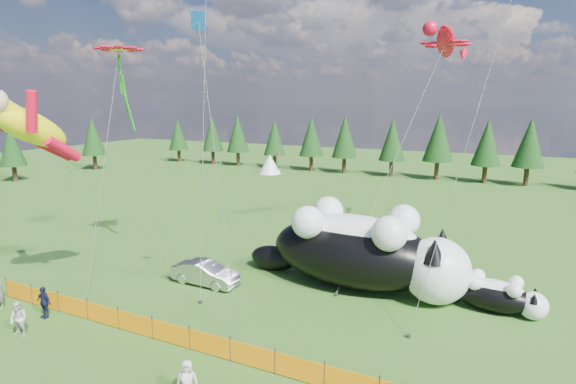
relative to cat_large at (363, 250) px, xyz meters
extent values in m
plane|color=#10380A|center=(-5.63, -6.36, -2.21)|extent=(160.00, 160.00, 0.00)
cylinder|color=#262626|center=(-16.63, -9.36, -1.66)|extent=(0.06, 0.06, 1.10)
cylinder|color=#262626|center=(-14.63, -9.36, -1.66)|extent=(0.06, 0.06, 1.10)
cylinder|color=#262626|center=(-12.63, -9.36, -1.66)|extent=(0.06, 0.06, 1.10)
cylinder|color=#262626|center=(-10.63, -9.36, -1.66)|extent=(0.06, 0.06, 1.10)
cylinder|color=#262626|center=(-8.63, -9.36, -1.66)|extent=(0.06, 0.06, 1.10)
cylinder|color=#262626|center=(-6.63, -9.36, -1.66)|extent=(0.06, 0.06, 1.10)
cylinder|color=#262626|center=(-4.63, -9.36, -1.66)|extent=(0.06, 0.06, 1.10)
cylinder|color=#262626|center=(-2.63, -9.36, -1.66)|extent=(0.06, 0.06, 1.10)
cylinder|color=#262626|center=(-0.63, -9.36, -1.66)|extent=(0.06, 0.06, 1.10)
cylinder|color=#262626|center=(1.37, -9.36, -1.66)|extent=(0.06, 0.06, 1.10)
cube|color=orange|center=(-15.63, -9.36, -1.71)|extent=(2.00, 0.04, 0.90)
cube|color=orange|center=(-13.63, -9.36, -1.71)|extent=(2.00, 0.04, 0.90)
cube|color=orange|center=(-11.63, -9.36, -1.71)|extent=(2.00, 0.04, 0.90)
cube|color=orange|center=(-9.63, -9.36, -1.71)|extent=(2.00, 0.04, 0.90)
cube|color=orange|center=(-7.63, -9.36, -1.71)|extent=(2.00, 0.04, 0.90)
cube|color=orange|center=(-5.63, -9.36, -1.71)|extent=(2.00, 0.04, 0.90)
cube|color=orange|center=(-3.63, -9.36, -1.71)|extent=(2.00, 0.04, 0.90)
cube|color=orange|center=(-1.63, -9.36, -1.71)|extent=(2.00, 0.04, 0.90)
cube|color=orange|center=(0.37, -9.36, -1.71)|extent=(2.00, 0.04, 0.90)
cube|color=orange|center=(2.37, -9.36, -1.71)|extent=(2.00, 0.04, 0.90)
ellipsoid|color=black|center=(-0.56, 0.03, -0.28)|extent=(9.87, 4.98, 3.86)
ellipsoid|color=white|center=(-0.56, 0.03, 0.69)|extent=(7.45, 3.57, 2.36)
sphere|color=white|center=(3.94, -0.19, -0.50)|extent=(3.43, 3.43, 3.43)
sphere|color=#F45F76|center=(5.40, -0.27, -0.50)|extent=(0.48, 0.48, 0.48)
ellipsoid|color=black|center=(-5.70, 0.28, -1.46)|extent=(3.08, 1.65, 1.50)
cone|color=black|center=(3.89, -1.22, 0.88)|extent=(1.20, 1.20, 1.20)
cone|color=black|center=(3.99, 0.83, 0.88)|extent=(1.20, 1.20, 1.20)
sphere|color=white|center=(1.87, 1.30, 1.54)|extent=(1.80, 1.80, 1.80)
sphere|color=white|center=(1.73, -1.48, 1.54)|extent=(1.80, 1.80, 1.80)
sphere|color=white|center=(-2.63, 1.53, 1.54)|extent=(1.80, 1.80, 1.80)
sphere|color=white|center=(-2.77, -1.26, 1.54)|extent=(1.80, 1.80, 1.80)
ellipsoid|color=black|center=(6.67, 0.07, -1.46)|extent=(3.90, 2.07, 1.51)
ellipsoid|color=white|center=(6.67, 0.07, -1.08)|extent=(2.94, 1.49, 0.92)
sphere|color=white|center=(8.42, -0.08, -1.54)|extent=(1.34, 1.34, 1.34)
sphere|color=#F45F76|center=(8.98, -0.13, -1.54)|extent=(0.19, 0.19, 0.19)
ellipsoid|color=black|center=(4.66, 0.24, -1.92)|extent=(1.22, 0.68, 0.59)
cone|color=black|center=(8.38, -0.48, -1.01)|extent=(0.47, 0.47, 0.47)
cone|color=black|center=(8.45, 0.32, -1.01)|extent=(0.47, 0.47, 0.47)
sphere|color=white|center=(7.63, 0.53, -0.75)|extent=(0.70, 0.70, 0.70)
sphere|color=white|center=(7.54, -0.55, -0.75)|extent=(0.70, 0.70, 0.70)
sphere|color=white|center=(5.88, 0.68, -0.75)|extent=(0.70, 0.70, 0.70)
sphere|color=white|center=(5.78, -0.40, -0.75)|extent=(0.70, 0.70, 0.70)
imported|color=#B6B6BB|center=(-8.13, -3.40, -1.55)|extent=(4.02, 1.46, 1.32)
imported|color=beige|center=(-12.09, -11.73, -1.40)|extent=(0.85, 0.58, 1.62)
imported|color=#121732|center=(-12.72, -10.05, -1.43)|extent=(0.93, 0.49, 1.57)
imported|color=beige|center=(-2.64, -12.05, -1.44)|extent=(0.90, 0.79, 1.54)
cylinder|color=#595959|center=(-11.58, -6.09, 2.37)|extent=(0.03, 0.03, 11.53)
cube|color=#262626|center=(-9.24, -3.24, -2.13)|extent=(0.15, 0.15, 0.16)
cylinder|color=#595959|center=(0.89, 3.00, 4.79)|extent=(0.03, 0.03, 17.00)
cube|color=#262626|center=(-0.89, -1.72, -2.13)|extent=(0.15, 0.15, 0.16)
cylinder|color=#595959|center=(-12.66, -5.95, 4.44)|extent=(0.03, 0.03, 14.37)
cube|color=#262626|center=(-11.51, -8.78, -2.13)|extent=(0.15, 0.15, 0.16)
cube|color=#1A931A|center=(-13.82, -3.12, 8.45)|extent=(0.20, 0.20, 4.39)
cylinder|color=#595959|center=(-7.84, -3.55, 6.04)|extent=(0.03, 0.03, 16.81)
cube|color=#262626|center=(-6.90, -5.60, -2.13)|extent=(0.15, 0.15, 0.16)
cylinder|color=#595959|center=(5.73, -0.68, 9.74)|extent=(0.03, 0.03, 25.17)
cube|color=#262626|center=(3.44, -4.41, -2.13)|extent=(0.15, 0.15, 0.16)
cylinder|color=#595959|center=(-3.69, -8.21, 4.48)|extent=(0.03, 0.03, 13.17)
cube|color=#262626|center=(-2.92, -8.21, -2.13)|extent=(0.15, 0.15, 0.16)
camera|label=1|loc=(6.47, -23.02, 7.97)|focal=28.00mm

